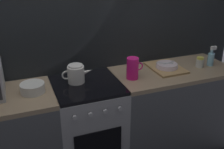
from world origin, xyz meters
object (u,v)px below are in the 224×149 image
(kettle, at_px, (76,74))
(pitcher, at_px, (133,68))
(stove_unit, at_px, (88,126))
(mixing_bowl, at_px, (33,88))
(dish_pile, at_px, (166,67))
(spray_bottle, at_px, (211,58))
(spice_jar, at_px, (200,62))

(kettle, distance_m, pitcher, 0.51)
(stove_unit, relative_size, mixing_bowl, 4.50)
(stove_unit, height_order, kettle, kettle)
(dish_pile, xyz_separation_m, spray_bottle, (0.48, -0.08, 0.06))
(stove_unit, bearing_deg, spice_jar, -1.50)
(mixing_bowl, relative_size, spray_bottle, 0.99)
(kettle, relative_size, spray_bottle, 1.40)
(kettle, bearing_deg, spray_bottle, -3.98)
(pitcher, height_order, spice_jar, pitcher)
(mixing_bowl, height_order, dish_pile, mixing_bowl)
(dish_pile, bearing_deg, stove_unit, -176.94)
(kettle, distance_m, dish_pile, 0.92)
(kettle, bearing_deg, mixing_bowl, -171.19)
(spice_jar, bearing_deg, dish_pile, 167.63)
(dish_pile, height_order, spice_jar, spice_jar)
(kettle, xyz_separation_m, mixing_bowl, (-0.38, -0.06, -0.04))
(mixing_bowl, bearing_deg, dish_pile, 1.85)
(mixing_bowl, xyz_separation_m, pitcher, (0.89, -0.04, 0.06))
(mixing_bowl, distance_m, spray_bottle, 1.78)
(spray_bottle, bearing_deg, spice_jar, 178.65)
(pitcher, bearing_deg, spray_bottle, 0.44)
(dish_pile, bearing_deg, kettle, 178.89)
(stove_unit, bearing_deg, dish_pile, 3.06)
(stove_unit, relative_size, spice_jar, 8.57)
(stove_unit, distance_m, spray_bottle, 1.42)
(dish_pile, distance_m, spray_bottle, 0.49)
(kettle, bearing_deg, stove_unit, -39.54)
(kettle, xyz_separation_m, spice_jar, (1.26, -0.09, -0.03))
(spice_jar, relative_size, spray_bottle, 0.52)
(mixing_bowl, bearing_deg, stove_unit, -0.37)
(kettle, distance_m, spice_jar, 1.26)
(pitcher, bearing_deg, mixing_bowl, 177.16)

